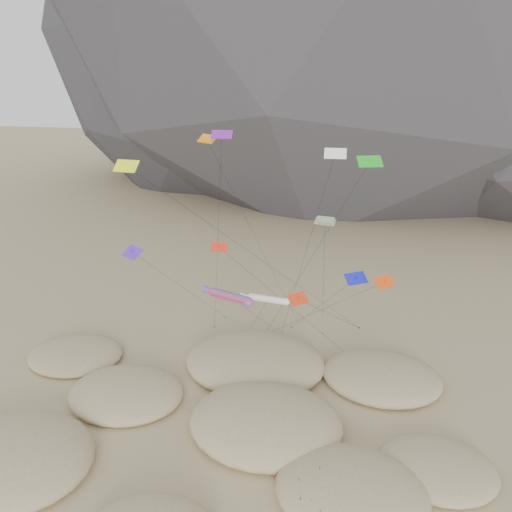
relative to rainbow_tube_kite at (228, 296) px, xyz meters
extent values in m
plane|color=#CCB789|center=(2.09, -9.47, -11.20)|extent=(500.00, 500.00, 0.00)
ellipsoid|color=#2B2B30|center=(-34.91, 113.53, 32.80)|extent=(136.20, 127.83, 116.00)
ellipsoid|color=#CCB789|center=(-15.78, -15.61, -10.39)|extent=(15.20, 12.92, 3.58)
ellipsoid|color=#CCB789|center=(13.79, -12.25, -10.49)|extent=(12.60, 10.71, 3.14)
ellipsoid|color=#CCB789|center=(-10.38, -4.17, -10.60)|extent=(12.50, 10.62, 2.66)
ellipsoid|color=#CCB789|center=(5.21, -5.74, -10.34)|extent=(15.07, 12.81, 3.81)
ellipsoid|color=#CCB789|center=(20.97, -7.66, -10.73)|extent=(10.19, 8.66, 2.08)
ellipsoid|color=#CCB789|center=(1.68, 4.79, -10.46)|extent=(16.57, 14.09, 3.30)
ellipsoid|color=#CCB789|center=(16.23, 5.18, -10.58)|extent=(13.24, 11.26, 2.75)
ellipsoid|color=#CCB789|center=(-20.15, 1.78, -10.77)|extent=(11.59, 9.85, 1.90)
ellipsoid|color=black|center=(-13.18, -12.52, -10.40)|extent=(2.34, 2.00, 0.70)
ellipsoid|color=black|center=(10.89, -12.86, -10.20)|extent=(3.03, 2.59, 0.91)
ellipsoid|color=black|center=(10.83, -14.90, -10.40)|extent=(2.00, 1.71, 0.60)
ellipsoid|color=black|center=(-10.81, -3.30, -10.40)|extent=(2.95, 2.52, 0.88)
ellipsoid|color=black|center=(-7.08, -1.86, -10.50)|extent=(2.19, 1.87, 0.66)
ellipsoid|color=black|center=(5.56, -5.50, -10.10)|extent=(3.89, 3.33, 1.17)
ellipsoid|color=black|center=(7.29, -3.75, -10.20)|extent=(2.39, 2.04, 0.72)
ellipsoid|color=black|center=(1.72, -7.13, -10.30)|extent=(2.45, 2.10, 0.73)
ellipsoid|color=black|center=(19.98, -7.18, -10.60)|extent=(2.29, 1.96, 0.69)
ellipsoid|color=black|center=(0.39, 6.42, -10.20)|extent=(3.30, 2.82, 0.99)
ellipsoid|color=black|center=(2.52, 4.37, -10.30)|extent=(2.51, 2.15, 0.75)
ellipsoid|color=black|center=(15.75, 3.87, -10.50)|extent=(2.55, 2.18, 0.76)
ellipsoid|color=black|center=(13.47, 3.40, -10.60)|extent=(1.96, 1.68, 0.59)
ellipsoid|color=black|center=(-20.83, 1.89, -10.70)|extent=(2.44, 2.09, 0.73)
ellipsoid|color=black|center=(-18.67, -0.40, -10.80)|extent=(2.19, 1.87, 0.66)
cylinder|color=#3F2D1E|center=(1.13, 12.46, -11.05)|extent=(0.08, 0.08, 0.30)
cylinder|color=#3F2D1E|center=(4.29, 15.24, -11.05)|extent=(0.08, 0.08, 0.30)
cylinder|color=#3F2D1E|center=(3.28, 13.39, -11.05)|extent=(0.08, 0.08, 0.30)
cylinder|color=#3F2D1E|center=(8.63, 14.55, -11.05)|extent=(0.08, 0.08, 0.30)
cylinder|color=#3F2D1E|center=(12.20, 9.89, -11.05)|extent=(0.08, 0.08, 0.30)
cylinder|color=#3F2D1E|center=(-5.90, 12.83, -11.05)|extent=(0.08, 0.08, 0.30)
cylinder|color=#3F2D1E|center=(13.38, 17.18, -11.05)|extent=(0.08, 0.08, 0.30)
cylinder|color=#3F2D1E|center=(-5.22, 16.02, -11.05)|extent=(0.08, 0.08, 0.30)
cylinder|color=#FF1A31|center=(0.21, -0.13, 0.03)|extent=(5.11, 3.46, 1.51)
sphere|color=#FF1A31|center=(2.50, -1.43, 0.24)|extent=(1.01, 1.01, 1.01)
cone|color=#FF1A31|center=(-2.30, 1.29, -0.23)|extent=(2.32, 1.83, 1.08)
cylinder|color=black|center=(1.24, 7.09, -5.58)|extent=(2.08, 14.47, 11.25)
cylinder|color=white|center=(3.63, 2.42, -1.04)|extent=(4.45, 1.79, 1.01)
sphere|color=white|center=(5.75, 1.87, -0.86)|extent=(0.74, 0.74, 0.74)
cone|color=white|center=(1.30, 3.03, -1.26)|extent=(1.89, 1.06, 0.75)
cylinder|color=black|center=(1.27, 7.43, -6.12)|extent=(4.74, 10.04, 10.18)
cube|color=orange|center=(-3.42, 4.91, 15.12)|extent=(2.38, 1.95, 0.68)
cube|color=orange|center=(-3.42, 4.91, 15.30)|extent=(1.99, 1.60, 0.66)
cylinder|color=black|center=(0.80, 10.89, 1.96)|extent=(8.46, 11.99, 26.34)
cube|color=#FF4D1A|center=(9.34, 1.88, 8.06)|extent=(2.10, 1.17, 0.57)
cube|color=#FF4D1A|center=(9.34, 1.88, 8.24)|extent=(1.78, 0.95, 0.56)
cylinder|color=black|center=(8.78, 10.19, -1.57)|extent=(1.14, 16.65, 19.28)
cube|color=green|center=(13.08, 5.07, 13.48)|extent=(2.69, 1.96, 0.96)
cube|color=green|center=(13.08, 5.07, 13.33)|extent=(0.37, 0.38, 0.82)
cylinder|color=black|center=(7.10, 8.76, 1.16)|extent=(11.99, 7.42, 24.64)
cube|color=white|center=(9.66, 5.98, 13.99)|extent=(2.27, 1.20, 0.94)
cube|color=white|center=(9.66, 5.98, 13.84)|extent=(0.29, 0.34, 0.73)
cylinder|color=black|center=(6.47, 9.68, 1.42)|extent=(6.41, 7.44, 25.15)
cube|color=#5620BC|center=(-10.35, 0.04, 3.93)|extent=(2.79, 2.44, 0.96)
cube|color=#5620BC|center=(-10.35, 0.04, 3.78)|extent=(0.41, 0.40, 0.85)
cylinder|color=black|center=(-7.78, 8.03, -3.61)|extent=(5.16, 16.00, 15.09)
cube|color=#FAFF1A|center=(-9.55, -1.20, 13.20)|extent=(2.48, 1.33, 1.02)
cube|color=#FAFF1A|center=(-9.55, -1.20, 13.05)|extent=(0.31, 0.37, 0.79)
cylinder|color=black|center=(1.92, 7.99, 1.02)|extent=(22.95, 18.41, 24.37)
cube|color=#1619C1|center=(12.70, -0.75, 3.53)|extent=(2.35, 2.09, 0.81)
cube|color=#1619C1|center=(12.70, -0.75, 3.38)|extent=(0.34, 0.34, 0.72)
cylinder|color=black|center=(8.49, 7.24, -3.81)|extent=(8.44, 16.01, 14.70)
cube|color=#EF440C|center=(15.19, -3.18, 4.42)|extent=(2.03, 2.01, 0.78)
cube|color=#EF440C|center=(15.19, -3.18, 4.27)|extent=(0.34, 0.34, 0.64)
cylinder|color=black|center=(8.16, 4.64, -3.37)|extent=(14.10, 15.67, 15.59)
cube|color=red|center=(7.79, -4.19, 2.46)|extent=(1.98, 2.02, 0.76)
cube|color=red|center=(7.79, -4.19, 2.31)|extent=(0.33, 0.33, 0.64)
cylinder|color=black|center=(10.58, 6.50, -4.35)|extent=(5.62, 21.39, 13.63)
cube|color=purple|center=(-1.23, 3.01, 15.89)|extent=(2.21, 1.38, 0.74)
cube|color=purple|center=(-1.23, 3.01, 15.74)|extent=(0.27, 0.23, 0.72)
cylinder|color=black|center=(-3.56, 7.92, 2.37)|extent=(4.70, 9.85, 27.05)
cube|color=red|center=(-1.41, 1.75, 4.65)|extent=(1.73, 0.93, 0.74)
cube|color=red|center=(-1.41, 1.75, 4.50)|extent=(0.22, 0.27, 0.56)
cylinder|color=black|center=(5.40, 5.82, -3.25)|extent=(13.64, 8.17, 15.82)
camera|label=1|loc=(13.39, -44.68, 21.64)|focal=35.00mm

